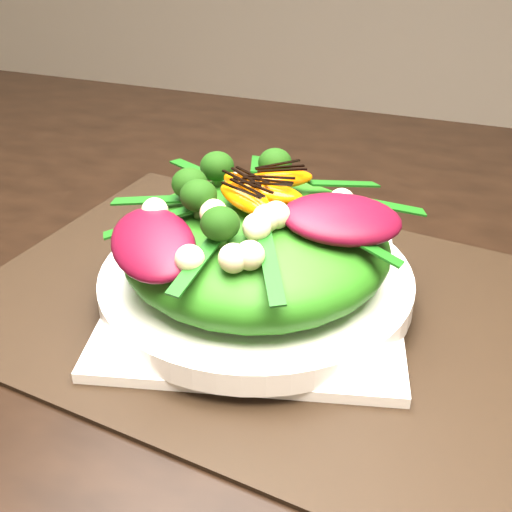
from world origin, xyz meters
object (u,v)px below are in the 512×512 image
(orange_segment, at_px, (263,188))
(dining_table, at_px, (103,254))
(placemat, at_px, (256,302))
(plate_base, at_px, (256,295))
(salad_bowl, at_px, (256,281))
(lettuce_mound, at_px, (256,246))

(orange_segment, bearing_deg, dining_table, 167.92)
(placemat, height_order, plate_base, plate_base)
(plate_base, height_order, orange_segment, orange_segment)
(salad_bowl, bearing_deg, placemat, 90.00)
(lettuce_mound, xyz_separation_m, orange_segment, (-0.00, 0.02, 0.04))
(placemat, xyz_separation_m, orange_segment, (-0.00, 0.02, 0.10))
(dining_table, bearing_deg, salad_bowl, -17.34)
(dining_table, height_order, lettuce_mound, dining_table)
(orange_segment, bearing_deg, plate_base, -87.44)
(dining_table, xyz_separation_m, plate_base, (0.18, -0.06, 0.03))
(lettuce_mound, bearing_deg, placemat, 172.87)
(placemat, height_order, lettuce_mound, lettuce_mound)
(placemat, distance_m, salad_bowl, 0.02)
(plate_base, xyz_separation_m, orange_segment, (-0.00, 0.02, 0.09))
(dining_table, distance_m, orange_segment, 0.22)
(placemat, height_order, orange_segment, orange_segment)
(orange_segment, bearing_deg, placemat, -87.44)
(lettuce_mound, bearing_deg, dining_table, 162.66)
(orange_segment, bearing_deg, lettuce_mound, -87.44)
(dining_table, bearing_deg, lettuce_mound, -17.34)
(plate_base, relative_size, lettuce_mound, 1.10)
(orange_segment, bearing_deg, salad_bowl, -87.44)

